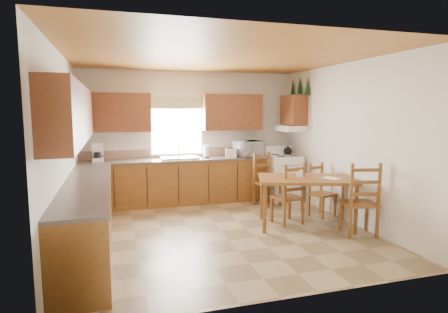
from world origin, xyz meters
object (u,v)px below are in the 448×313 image
object	(u,v)px
chair_near_left	(287,193)
chair_far_left	(267,180)
microwave	(249,149)
chair_far_right	(322,190)
chair_near_right	(359,199)
stove	(284,178)
dining_table	(306,202)

from	to	relation	value
chair_near_left	chair_far_left	size ratio (longest dim) A/B	0.98
microwave	chair_far_left	distance (m)	0.89
chair_far_right	chair_near_right	bearing A→B (deg)	-109.75
stove	dining_table	size ratio (longest dim) A/B	0.62
chair_far_right	chair_near_left	bearing A→B (deg)	175.13
stove	chair_far_left	xyz separation A→B (m)	(-0.54, -0.35, 0.05)
chair_near_right	chair_far_right	distance (m)	1.05
chair_far_left	chair_far_right	distance (m)	1.18
stove	microwave	xyz separation A→B (m)	(-0.68, 0.32, 0.62)
chair_far_left	chair_far_right	world-z (taller)	chair_far_left
chair_near_left	chair_far_left	bearing A→B (deg)	-108.46
chair_near_left	chair_far_left	xyz separation A→B (m)	(0.15, 1.19, 0.01)
stove	microwave	world-z (taller)	microwave
stove	chair_near_left	distance (m)	1.69
chair_near_right	chair_far_right	bearing A→B (deg)	-76.12
microwave	chair_near_right	world-z (taller)	microwave
chair_near_left	chair_far_right	world-z (taller)	chair_near_left
stove	microwave	distance (m)	0.97
chair_near_right	chair_far_right	world-z (taller)	chair_near_right
stove	microwave	size ratio (longest dim) A/B	1.72
chair_far_left	microwave	bearing A→B (deg)	84.39
microwave	chair_near_right	size ratio (longest dim) A/B	0.48
microwave	dining_table	size ratio (longest dim) A/B	0.36
dining_table	chair_near_left	size ratio (longest dim) A/B	1.48
chair_far_left	chair_near_left	bearing A→B (deg)	-114.76
dining_table	stove	bearing A→B (deg)	94.51
chair_far_left	dining_table	bearing A→B (deg)	-104.77
dining_table	chair_far_right	bearing A→B (deg)	57.14
chair_near_left	chair_far_right	xyz separation A→B (m)	(0.79, 0.21, -0.04)
chair_far_left	chair_far_right	bearing A→B (deg)	-74.31
chair_near_right	dining_table	bearing A→B (deg)	-32.44
chair_near_right	chair_far_right	xyz separation A→B (m)	(0.00, 1.05, -0.09)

